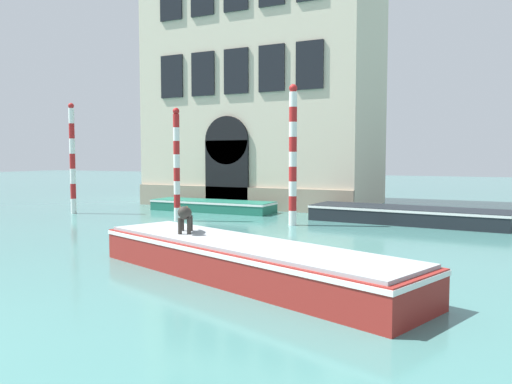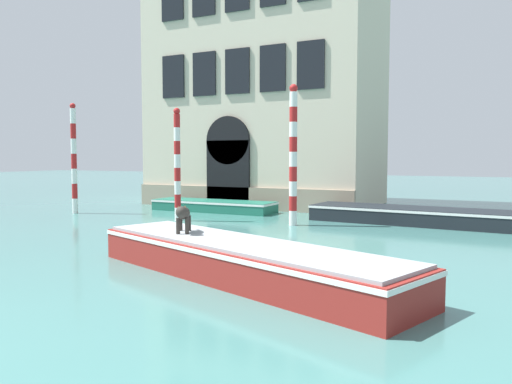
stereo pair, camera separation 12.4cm
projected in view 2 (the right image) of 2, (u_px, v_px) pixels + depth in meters
palazzo_left at (267, 73)px, 23.98m from camera, size 10.37×6.13×12.64m
boat_foreground at (241, 259)px, 9.28m from camera, size 7.31×3.97×0.70m
dog_on_deck at (183, 214)px, 10.30m from camera, size 0.54×0.82×0.60m
boat_moored_near_palazzo at (213, 206)px, 20.76m from camera, size 5.35×1.48×0.46m
boat_moored_far at (407, 215)px, 17.01m from camera, size 6.64×2.32×0.55m
mooring_pole_0 at (177, 164)px, 17.60m from camera, size 0.23×0.23×3.99m
mooring_pole_1 at (74, 158)px, 19.91m from camera, size 0.22×0.22×4.40m
mooring_pole_2 at (293, 155)px, 16.39m from camera, size 0.27×0.27×4.64m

